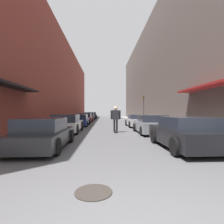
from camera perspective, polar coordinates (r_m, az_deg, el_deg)
name	(u,v)px	position (r m, az deg, el deg)	size (l,w,h in m)	color
ground	(107,124)	(20.59, -1.59, -4.01)	(103.58, 103.58, 0.00)	#515154
curb_strip_left	(72,122)	(25.68, -12.80, -3.05)	(1.80, 47.08, 0.12)	gray
curb_strip_right	(140,121)	(25.83, 9.17, -3.03)	(1.80, 47.08, 0.12)	gray
building_row_left	(52,80)	(26.69, -19.04, 9.91)	(4.90, 47.08, 12.04)	brown
building_row_right	(160,73)	(27.14, 15.33, 12.30)	(4.90, 47.08, 14.41)	#564C47
parked_car_left_0	(43,134)	(7.70, -21.47, -6.67)	(1.91, 4.19, 1.24)	#232326
parked_car_left_1	(67,124)	(13.02, -14.57, -3.69)	(1.99, 4.40, 1.30)	silver
parked_car_left_2	(79,120)	(18.83, -10.62, -2.64)	(2.00, 4.56, 1.19)	navy
parked_car_left_3	(85,118)	(24.78, -8.79, -1.90)	(2.04, 4.78, 1.26)	maroon
parked_car_left_4	(89,116)	(30.64, -7.53, -1.43)	(1.97, 4.77, 1.34)	#515459
parked_car_left_5	(92,115)	(36.94, -6.59, -1.12)	(2.09, 4.75, 1.37)	black
parked_car_right_0	(185,133)	(7.72, 22.69, -6.40)	(1.98, 4.00, 1.29)	black
parked_car_right_1	(151,125)	(12.32, 12.72, -4.01)	(2.03, 4.03, 1.26)	gray
parked_car_right_2	(137,121)	(17.56, 8.26, -2.83)	(2.04, 4.16, 1.20)	#B7B7BC
skateboarder	(116,116)	(12.46, 1.18, -1.41)	(0.72, 0.78, 1.88)	black
manhole_cover	(93,192)	(3.59, -6.07, -24.55)	(0.70, 0.70, 0.02)	#332D28
traffic_light	(144,106)	(24.19, 10.29, 2.03)	(0.16, 0.22, 3.51)	#2D2D2D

